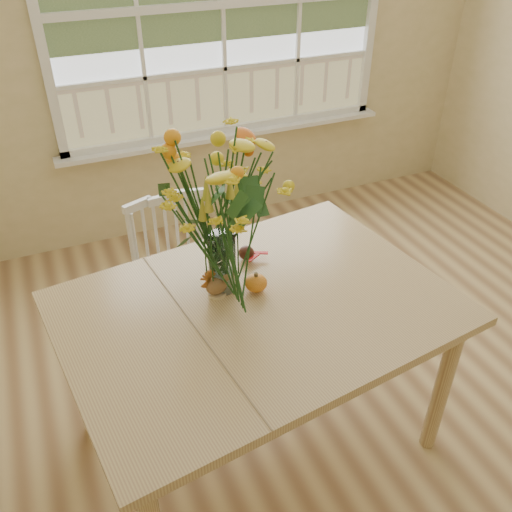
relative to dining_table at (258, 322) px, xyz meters
name	(u,v)px	position (x,y,z in m)	size (l,w,h in m)	color
floor	(391,427)	(0.62, -0.22, -0.72)	(4.00, 4.50, 0.01)	#926B47
wall_back	(222,36)	(0.62, 2.03, 0.63)	(4.00, 0.02, 2.70)	#CEBD83
window	(223,7)	(0.62, 2.00, 0.82)	(2.42, 0.12, 1.74)	silver
dining_table	(258,322)	(0.00, 0.00, 0.00)	(1.64, 1.27, 0.81)	tan
windsor_chair	(176,272)	(-0.14, 0.75, -0.21)	(0.44, 0.42, 0.89)	white
flower_vase	(220,208)	(-0.09, 0.16, 0.47)	(0.53, 0.53, 0.63)	white
pumpkin	(256,284)	(0.03, 0.08, 0.13)	(0.09, 0.09, 0.07)	#C16A16
turkey_figurine	(217,285)	(-0.13, 0.12, 0.14)	(0.11, 0.09, 0.12)	#CCB78C
dark_gourd	(246,253)	(0.08, 0.31, 0.12)	(0.13, 0.07, 0.06)	#38160F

